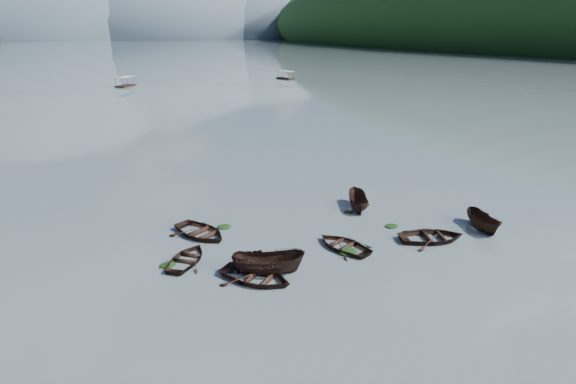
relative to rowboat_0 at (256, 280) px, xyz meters
name	(u,v)px	position (x,y,z in m)	size (l,w,h in m)	color
ground_plane	(377,290)	(5.86, -3.91, 0.00)	(2400.00, 2400.00, 0.00)	#526167
haze_mtn_b	(37,39)	(-54.14, 896.09, 0.00)	(520.00, 520.00, 340.00)	#475666
haze_mtn_c	(157,38)	(145.86, 896.09, 0.00)	(520.00, 520.00, 260.00)	#475666
haze_mtn_d	(246,37)	(325.86, 896.09, 0.00)	(520.00, 520.00, 220.00)	#475666
rowboat_0	(256,280)	(0.00, 0.00, 0.00)	(3.22, 4.51, 0.93)	black
rowboat_1	(187,261)	(-3.15, 4.00, 0.00)	(2.72, 3.81, 0.79)	black
rowboat_2	(269,273)	(0.98, 0.43, 0.00)	(1.67, 4.43, 1.71)	black
rowboat_3	(344,248)	(6.91, 1.41, 0.00)	(2.90, 4.06, 0.84)	black
rowboat_4	(431,240)	(13.11, -0.23, 0.00)	(3.29, 4.60, 0.95)	black
rowboat_5	(482,229)	(17.87, -0.32, 0.00)	(1.42, 3.77, 1.46)	black
rowboat_6	(201,235)	(-1.39, 7.44, 0.00)	(3.30, 4.63, 0.96)	black
rowboat_8	(357,208)	(11.74, 7.07, 0.00)	(1.45, 3.85, 1.49)	black
weed_clump_0	(264,265)	(1.15, 1.54, 0.00)	(1.03, 0.84, 0.22)	black
weed_clump_1	(289,253)	(3.24, 2.25, 0.00)	(0.97, 0.78, 0.21)	black
weed_clump_2	(348,253)	(6.77, 0.66, 0.00)	(1.36, 1.09, 0.29)	black
weed_clump_3	(348,212)	(10.57, 6.61, 0.00)	(0.79, 0.67, 0.18)	black
weed_clump_4	(392,227)	(12.01, 2.86, 0.00)	(1.04, 0.83, 0.22)	black
weed_clump_5	(168,266)	(-4.37, 3.98, 0.00)	(1.04, 0.84, 0.22)	black
weed_clump_6	(224,227)	(0.56, 8.07, 0.00)	(1.08, 0.90, 0.22)	black
weed_clump_7	(364,205)	(12.62, 7.40, 0.00)	(1.06, 0.85, 0.23)	black
pontoon_centre	(126,86)	(4.07, 104.80, 0.00)	(2.56, 6.15, 2.36)	black
pontoon_right	(286,79)	(50.02, 104.38, 0.00)	(2.44, 5.85, 2.24)	black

